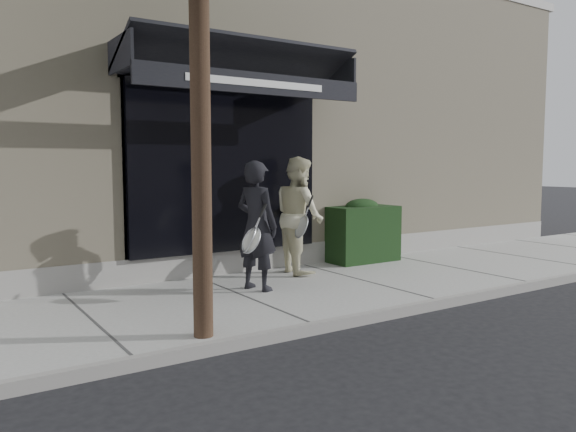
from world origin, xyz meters
TOP-DOWN VIEW (x-y plane):
  - ground at (0.00, 0.00)m, footprint 80.00×80.00m
  - sidewalk at (0.00, 0.00)m, footprint 20.00×3.00m
  - curb at (0.00, -1.55)m, footprint 20.00×0.10m
  - building_facade at (-0.01, 4.96)m, footprint 14.30×8.04m
  - hedge at (1.10, 1.25)m, footprint 1.30×0.70m
  - pedestrian_front at (-1.67, 0.25)m, footprint 0.77×0.94m
  - pedestrian_back at (-0.46, 0.98)m, footprint 0.88×1.03m

SIDE VIEW (x-z plane):
  - ground at x=0.00m, z-range 0.00..0.00m
  - sidewalk at x=0.00m, z-range 0.00..0.12m
  - curb at x=0.00m, z-range 0.00..0.14m
  - hedge at x=1.10m, z-range 0.09..1.23m
  - pedestrian_front at x=-1.67m, z-range 0.12..1.92m
  - pedestrian_back at x=-0.46m, z-range 0.12..2.00m
  - building_facade at x=-0.01m, z-range -0.08..5.56m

